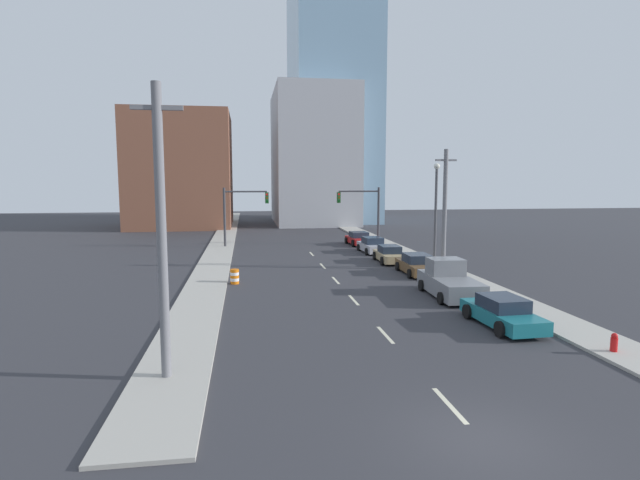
# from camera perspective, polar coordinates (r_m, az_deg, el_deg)

# --- Properties ---
(ground_plane) EXTENTS (200.00, 200.00, 0.00)m
(ground_plane) POSITION_cam_1_polar(r_m,az_deg,el_deg) (14.31, 17.90, -20.88)
(ground_plane) COLOR #333338
(sidewalk_left) EXTENTS (2.58, 91.81, 0.12)m
(sidewalk_left) POSITION_cam_1_polar(r_m,az_deg,el_deg) (57.63, -10.95, 0.13)
(sidewalk_left) COLOR #ADA89E
(sidewalk_left) RESTS_ON ground
(sidewalk_right) EXTENTS (2.58, 91.81, 0.12)m
(sidewalk_right) POSITION_cam_1_polar(r_m,az_deg,el_deg) (59.31, 5.49, 0.40)
(sidewalk_right) COLOR #ADA89E
(sidewalk_right) RESTS_ON ground
(lane_stripe_at_2m) EXTENTS (0.16, 2.40, 0.01)m
(lane_stripe_at_2m) POSITION_cam_1_polar(r_m,az_deg,el_deg) (15.93, 14.57, -17.77)
(lane_stripe_at_2m) COLOR beige
(lane_stripe_at_2m) RESTS_ON ground
(lane_stripe_at_9m) EXTENTS (0.16, 2.40, 0.01)m
(lane_stripe_at_9m) POSITION_cam_1_polar(r_m,az_deg,el_deg) (21.97, 7.48, -10.69)
(lane_stripe_at_9m) COLOR beige
(lane_stripe_at_9m) RESTS_ON ground
(lane_stripe_at_15m) EXTENTS (0.16, 2.40, 0.01)m
(lane_stripe_at_15m) POSITION_cam_1_polar(r_m,az_deg,el_deg) (27.95, 3.87, -6.85)
(lane_stripe_at_15m) COLOR beige
(lane_stripe_at_15m) RESTS_ON ground
(lane_stripe_at_21m) EXTENTS (0.16, 2.40, 0.01)m
(lane_stripe_at_21m) POSITION_cam_1_polar(r_m,az_deg,el_deg) (33.31, 1.81, -4.63)
(lane_stripe_at_21m) COLOR beige
(lane_stripe_at_21m) RESTS_ON ground
(lane_stripe_at_27m) EXTENTS (0.16, 2.40, 0.01)m
(lane_stripe_at_27m) POSITION_cam_1_polar(r_m,az_deg,el_deg) (38.85, 0.31, -2.99)
(lane_stripe_at_27m) COLOR beige
(lane_stripe_at_27m) RESTS_ON ground
(lane_stripe_at_33m) EXTENTS (0.16, 2.40, 0.01)m
(lane_stripe_at_33m) POSITION_cam_1_polar(r_m,az_deg,el_deg) (45.29, -0.96, -1.60)
(lane_stripe_at_33m) COLOR beige
(lane_stripe_at_33m) RESTS_ON ground
(building_brick_left) EXTENTS (14.00, 16.00, 16.21)m
(building_brick_left) POSITION_cam_1_polar(r_m,az_deg,el_deg) (75.73, -15.49, 7.65)
(building_brick_left) COLOR brown
(building_brick_left) RESTS_ON ground
(building_office_center) EXTENTS (12.00, 20.00, 20.52)m
(building_office_center) POSITION_cam_1_polar(r_m,az_deg,el_deg) (79.95, -0.89, 9.37)
(building_office_center) COLOR #A8A8AD
(building_office_center) RESTS_ON ground
(building_glass_right) EXTENTS (13.00, 20.00, 38.67)m
(building_glass_right) POSITION_cam_1_polar(r_m,az_deg,el_deg) (85.35, 1.34, 15.33)
(building_glass_right) COLOR #7A9EB7
(building_glass_right) RESTS_ON ground
(traffic_signal_left) EXTENTS (4.50, 0.35, 5.95)m
(traffic_signal_left) POSITION_cam_1_polar(r_m,az_deg,el_deg) (50.32, -9.38, 3.58)
(traffic_signal_left) COLOR #38383D
(traffic_signal_left) RESTS_ON ground
(traffic_signal_right) EXTENTS (4.50, 0.35, 5.95)m
(traffic_signal_right) POSITION_cam_1_polar(r_m,az_deg,el_deg) (51.79, 5.31, 3.73)
(traffic_signal_right) COLOR #38383D
(traffic_signal_right) RESTS_ON ground
(utility_pole_left_near) EXTENTS (1.60, 0.32, 9.64)m
(utility_pole_left_near) POSITION_cam_1_polar(r_m,az_deg,el_deg) (16.79, -17.67, 0.90)
(utility_pole_left_near) COLOR slate
(utility_pole_left_near) RESTS_ON ground
(utility_pole_right_mid) EXTENTS (1.60, 0.32, 8.89)m
(utility_pole_right_mid) POSITION_cam_1_polar(r_m,az_deg,el_deg) (37.99, 14.06, 3.52)
(utility_pole_right_mid) COLOR slate
(utility_pole_right_mid) RESTS_ON ground
(traffic_barrel) EXTENTS (0.56, 0.56, 0.95)m
(traffic_barrel) POSITION_cam_1_polar(r_m,az_deg,el_deg) (32.57, -9.73, -4.14)
(traffic_barrel) COLOR orange
(traffic_barrel) RESTS_ON ground
(street_lamp) EXTENTS (0.44, 0.44, 7.89)m
(street_lamp) POSITION_cam_1_polar(r_m,az_deg,el_deg) (38.46, 13.09, 3.64)
(street_lamp) COLOR #4C4C51
(street_lamp) RESTS_ON ground
(fire_hydrant) EXTENTS (0.26, 0.26, 0.84)m
(fire_hydrant) POSITION_cam_1_polar(r_m,az_deg,el_deg) (22.35, 30.57, -10.18)
(fire_hydrant) COLOR red
(fire_hydrant) RESTS_ON ground
(sedan_teal) EXTENTS (2.24, 4.79, 1.39)m
(sedan_teal) POSITION_cam_1_polar(r_m,az_deg,el_deg) (24.26, 20.11, -7.79)
(sedan_teal) COLOR #196B75
(sedan_teal) RESTS_ON ground
(pickup_truck_gray) EXTENTS (2.64, 5.53, 2.09)m
(pickup_truck_gray) POSITION_cam_1_polar(r_m,az_deg,el_deg) (29.57, 14.54, -4.63)
(pickup_truck_gray) COLOR slate
(pickup_truck_gray) RESTS_ON ground
(sedan_brown) EXTENTS (2.26, 4.84, 1.44)m
(sedan_brown) POSITION_cam_1_polar(r_m,az_deg,el_deg) (36.11, 11.02, -2.81)
(sedan_brown) COLOR brown
(sedan_brown) RESTS_ON ground
(sedan_tan) EXTENTS (2.19, 4.60, 1.38)m
(sedan_tan) POSITION_cam_1_polar(r_m,az_deg,el_deg) (40.95, 7.95, -1.65)
(sedan_tan) COLOR tan
(sedan_tan) RESTS_ON ground
(sedan_silver) EXTENTS (2.22, 4.71, 1.44)m
(sedan_silver) POSITION_cam_1_polar(r_m,az_deg,el_deg) (46.34, 6.02, -0.63)
(sedan_silver) COLOR #B2B2BC
(sedan_silver) RESTS_ON ground
(sedan_red) EXTENTS (2.35, 4.43, 1.37)m
(sedan_red) POSITION_cam_1_polar(r_m,az_deg,el_deg) (51.80, 4.45, 0.14)
(sedan_red) COLOR red
(sedan_red) RESTS_ON ground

